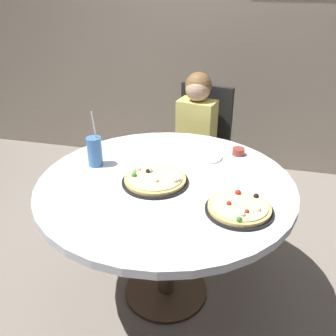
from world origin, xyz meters
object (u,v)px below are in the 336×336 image
(pizza_cheese, at_px, (155,180))
(soda_cup, at_px, (95,151))
(dining_table, at_px, (166,196))
(pizza_veggie, at_px, (239,208))
(plate_small, at_px, (206,157))
(sauce_bowl, at_px, (238,152))
(diner_child, at_px, (192,158))
(chair_wooden, at_px, (201,142))

(pizza_cheese, relative_size, soda_cup, 1.08)
(dining_table, distance_m, pizza_veggie, 0.43)
(plate_small, bearing_deg, sauce_bowl, 25.04)
(pizza_cheese, bearing_deg, dining_table, 26.29)
(dining_table, xyz_separation_m, pizza_cheese, (-0.05, -0.02, 0.11))
(sauce_bowl, bearing_deg, diner_child, 128.21)
(pizza_cheese, relative_size, plate_small, 1.85)
(dining_table, xyz_separation_m, plate_small, (0.16, 0.32, 0.09))
(pizza_veggie, xyz_separation_m, soda_cup, (-0.79, 0.27, 0.06))
(sauce_bowl, distance_m, plate_small, 0.19)
(plate_small, bearing_deg, pizza_cheese, -120.92)
(chair_wooden, bearing_deg, dining_table, -91.08)
(plate_small, bearing_deg, pizza_veggie, -65.97)
(diner_child, distance_m, soda_cup, 0.92)
(soda_cup, bearing_deg, pizza_cheese, -16.78)
(plate_small, bearing_deg, soda_cup, -157.81)
(chair_wooden, relative_size, soda_cup, 3.09)
(chair_wooden, xyz_separation_m, soda_cup, (-0.43, -0.93, 0.30))
(diner_child, distance_m, pizza_veggie, 1.13)
(dining_table, relative_size, chair_wooden, 1.36)
(dining_table, relative_size, diner_child, 1.19)
(dining_table, bearing_deg, pizza_cheese, -153.71)
(pizza_cheese, distance_m, soda_cup, 0.39)
(chair_wooden, height_order, pizza_cheese, chair_wooden)
(pizza_veggie, bearing_deg, pizza_cheese, 159.75)
(pizza_veggie, bearing_deg, plate_small, 114.03)
(soda_cup, relative_size, plate_small, 1.71)
(pizza_cheese, bearing_deg, chair_wooden, 86.28)
(pizza_veggie, bearing_deg, dining_table, 154.38)
(pizza_veggie, height_order, sauce_bowl, pizza_veggie)
(dining_table, distance_m, pizza_cheese, 0.12)
(dining_table, height_order, diner_child, diner_child)
(sauce_bowl, bearing_deg, dining_table, -129.58)
(diner_child, relative_size, sauce_bowl, 15.46)
(pizza_cheese, bearing_deg, sauce_bowl, 48.18)
(dining_table, bearing_deg, pizza_veggie, -25.62)
(soda_cup, relative_size, sauce_bowl, 4.40)
(pizza_veggie, xyz_separation_m, plate_small, (-0.22, 0.50, -0.01))
(pizza_veggie, height_order, plate_small, pizza_veggie)
(dining_table, height_order, chair_wooden, chair_wooden)
(dining_table, relative_size, pizza_cheese, 3.88)
(dining_table, xyz_separation_m, sauce_bowl, (0.33, 0.40, 0.11))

